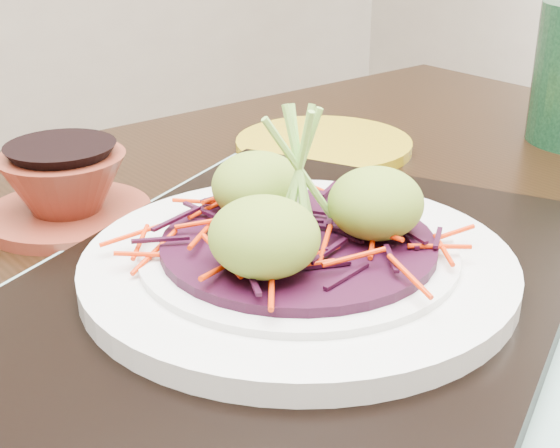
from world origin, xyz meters
TOP-DOWN VIEW (x-y plane):
  - dining_table at (0.08, -0.00)m, footprint 1.33×0.93m
  - placemat at (0.08, -0.03)m, footprint 0.62×0.57m
  - serving_tray at (0.08, -0.03)m, footprint 0.53×0.48m
  - white_plate at (0.08, -0.03)m, footprint 0.28×0.28m
  - cabbage_bed at (0.08, -0.03)m, footprint 0.18×0.18m
  - carrot_julienne at (0.08, -0.03)m, footprint 0.22×0.22m
  - guacamole_scoops at (0.08, -0.03)m, footprint 0.15×0.14m
  - scallion_garnish at (0.08, -0.03)m, footprint 0.06×0.06m
  - terracotta_bowl_set at (0.02, 0.20)m, footprint 0.15×0.15m
  - yellow_plate at (0.31, 0.22)m, footprint 0.24×0.24m

SIDE VIEW (x-z plane):
  - dining_table at x=0.08m, z-range 0.30..1.10m
  - placemat at x=0.08m, z-range 0.80..0.81m
  - yellow_plate at x=0.31m, z-range 0.80..0.81m
  - serving_tray at x=0.08m, z-range 0.81..0.83m
  - terracotta_bowl_set at x=0.02m, z-range 0.80..0.86m
  - white_plate at x=0.08m, z-range 0.83..0.85m
  - cabbage_bed at x=0.08m, z-range 0.85..0.85m
  - carrot_julienne at x=0.08m, z-range 0.85..0.86m
  - guacamole_scoops at x=0.08m, z-range 0.85..0.90m
  - scallion_garnish at x=0.08m, z-range 0.85..0.94m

